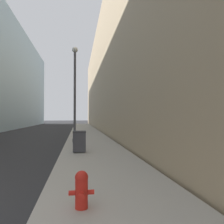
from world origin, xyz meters
name	(u,v)px	position (x,y,z in m)	size (l,w,h in m)	color
sidewalk_right	(87,135)	(5.31, 18.00, 0.08)	(3.32, 60.00, 0.16)	#ADA89E
building_right_stone	(140,77)	(13.07, 26.00, 7.39)	(12.00, 60.00, 14.77)	tan
fire_hydrant	(82,189)	(4.54, 0.56, 0.52)	(0.48, 0.36, 0.70)	red
trash_bin	(79,141)	(4.53, 7.08, 0.68)	(0.62, 0.59, 1.02)	#3D3D42
lamppost	(75,90)	(4.24, 11.00, 3.61)	(0.37, 0.37, 6.34)	#4C4C51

